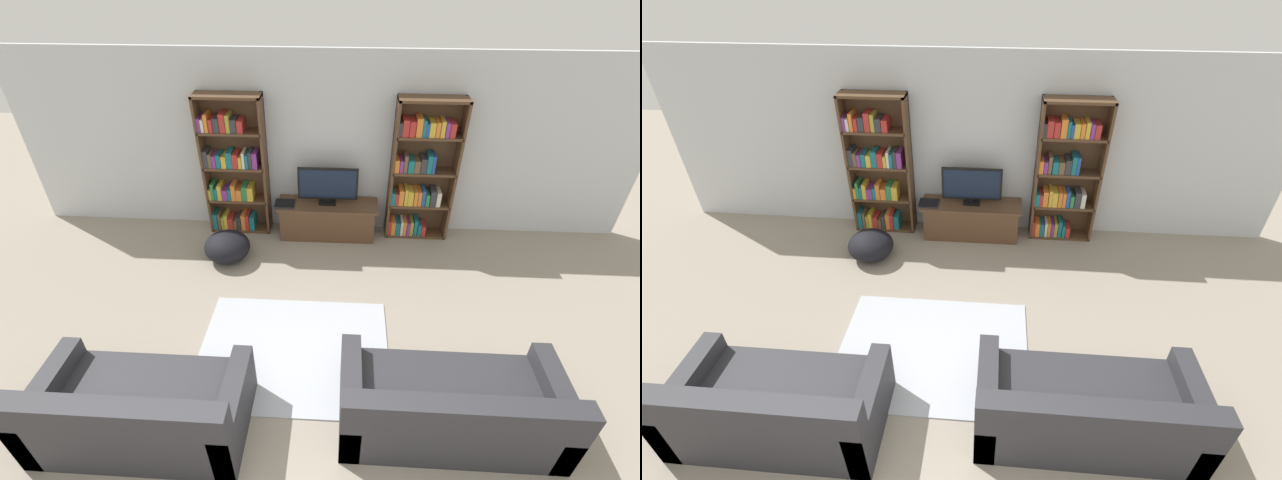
{
  "view_description": "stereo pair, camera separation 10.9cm",
  "coord_description": "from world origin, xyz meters",
  "views": [
    {
      "loc": [
        0.27,
        -1.46,
        3.7
      ],
      "look_at": [
        0.02,
        2.78,
        0.7
      ],
      "focal_mm": 24.0,
      "sensor_mm": 36.0,
      "label": 1
    },
    {
      "loc": [
        0.38,
        -1.45,
        3.7
      ],
      "look_at": [
        0.02,
        2.78,
        0.7
      ],
      "focal_mm": 24.0,
      "sensor_mm": 36.0,
      "label": 2
    }
  ],
  "objects": [
    {
      "name": "wall_back",
      "position": [
        0.0,
        4.23,
        1.3
      ],
      "size": [
        8.8,
        0.06,
        2.6
      ],
      "color": "silver",
      "rests_on": "ground_plane"
    },
    {
      "name": "laptop",
      "position": [
        -0.56,
        3.87,
        0.55
      ],
      "size": [
        0.29,
        0.26,
        0.03
      ],
      "color": "#28282D",
      "rests_on": "tv_stand"
    },
    {
      "name": "beanbag_ottoman",
      "position": [
        -1.3,
        3.25,
        0.2
      ],
      "size": [
        0.63,
        0.63,
        0.39
      ],
      "primitive_type": "ellipsoid",
      "color": "black",
      "rests_on": "ground_plane"
    },
    {
      "name": "couch_right_sofa",
      "position": [
        1.29,
        0.85,
        0.29
      ],
      "size": [
        1.95,
        0.9,
        0.81
      ],
      "color": "#2D2D33",
      "rests_on": "ground_plane"
    },
    {
      "name": "bookshelf_right",
      "position": [
        1.35,
        4.06,
        1.0
      ],
      "size": [
        0.9,
        0.3,
        2.07
      ],
      "color": "#513823",
      "rests_on": "ground_plane"
    },
    {
      "name": "bookshelf_left",
      "position": [
        -1.3,
        4.06,
        0.98
      ],
      "size": [
        0.9,
        0.3,
        2.07
      ],
      "color": "#513823",
      "rests_on": "ground_plane"
    },
    {
      "name": "tv_stand",
      "position": [
        0.06,
        3.93,
        0.27
      ],
      "size": [
        1.46,
        0.48,
        0.54
      ],
      "color": "brown",
      "rests_on": "ground_plane"
    },
    {
      "name": "area_rug",
      "position": [
        -0.2,
        1.63,
        0.01
      ],
      "size": [
        2.06,
        1.59,
        0.02
      ],
      "color": "#B2B7C1",
      "rests_on": "ground_plane"
    },
    {
      "name": "couch_left_sectional",
      "position": [
        -1.44,
        0.65,
        0.28
      ],
      "size": [
        1.83,
        0.97,
        0.88
      ],
      "color": "#2D2D33",
      "rests_on": "ground_plane"
    },
    {
      "name": "television",
      "position": [
        0.06,
        3.94,
        0.84
      ],
      "size": [
        0.86,
        0.16,
        0.56
      ],
      "color": "black",
      "rests_on": "tv_stand"
    }
  ]
}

